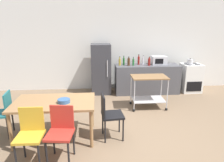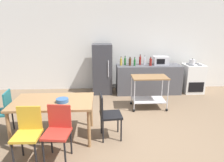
{
  "view_description": "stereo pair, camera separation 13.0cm",
  "coord_description": "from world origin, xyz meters",
  "px_view_note": "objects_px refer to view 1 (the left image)",
  "views": [
    {
      "loc": [
        -0.69,
        -3.56,
        2.15
      ],
      "look_at": [
        -0.32,
        1.2,
        0.8
      ],
      "focal_mm": 32.67,
      "sensor_mm": 36.0,
      "label": 1
    },
    {
      "loc": [
        -0.56,
        -3.57,
        2.15
      ],
      "look_at": [
        -0.32,
        1.2,
        0.8
      ],
      "focal_mm": 32.67,
      "sensor_mm": 36.0,
      "label": 2
    }
  ],
  "objects_px": {
    "chair_mustard": "(30,132)",
    "refrigerator": "(101,69)",
    "kettle": "(190,62)",
    "fruit_bowl": "(64,101)",
    "chair_black": "(109,113)",
    "dining_table": "(54,105)",
    "bottle_wine": "(149,62)",
    "chair_red": "(61,130)",
    "bottle_vinegar": "(133,62)",
    "bottle_sparkling_water": "(129,62)",
    "bottle_soda": "(139,60)",
    "bottle_olive_oil": "(143,61)",
    "bottle_sesame_oil": "(124,61)",
    "chair_teal": "(3,111)",
    "stove_oven": "(190,78)",
    "bottle_hot_sauce": "(120,62)",
    "microwave": "(159,60)",
    "kitchen_cart": "(149,87)"
  },
  "relations": [
    {
      "from": "chair_red",
      "to": "kitchen_cart",
      "type": "bearing_deg",
      "value": 53.19
    },
    {
      "from": "dining_table",
      "to": "chair_teal",
      "type": "height_order",
      "value": "chair_teal"
    },
    {
      "from": "chair_red",
      "to": "bottle_vinegar",
      "type": "bearing_deg",
      "value": 68.76
    },
    {
      "from": "kitchen_cart",
      "to": "microwave",
      "type": "distance_m",
      "value": 1.51
    },
    {
      "from": "chair_teal",
      "to": "kettle",
      "type": "relative_size",
      "value": 3.71
    },
    {
      "from": "chair_black",
      "to": "dining_table",
      "type": "bearing_deg",
      "value": 79.21
    },
    {
      "from": "bottle_sesame_oil",
      "to": "bottle_olive_oil",
      "type": "distance_m",
      "value": 0.62
    },
    {
      "from": "chair_red",
      "to": "fruit_bowl",
      "type": "xyz_separation_m",
      "value": [
        -0.02,
        0.59,
        0.27
      ]
    },
    {
      "from": "bottle_hot_sauce",
      "to": "bottle_sparkling_water",
      "type": "height_order",
      "value": "bottle_hot_sauce"
    },
    {
      "from": "chair_mustard",
      "to": "refrigerator",
      "type": "distance_m",
      "value": 3.55
    },
    {
      "from": "bottle_olive_oil",
      "to": "bottle_sesame_oil",
      "type": "bearing_deg",
      "value": -177.82
    },
    {
      "from": "bottle_hot_sauce",
      "to": "microwave",
      "type": "height_order",
      "value": "bottle_hot_sauce"
    },
    {
      "from": "kettle",
      "to": "fruit_bowl",
      "type": "bearing_deg",
      "value": -144.36
    },
    {
      "from": "bottle_vinegar",
      "to": "fruit_bowl",
      "type": "height_order",
      "value": "bottle_vinegar"
    },
    {
      "from": "refrigerator",
      "to": "bottle_hot_sauce",
      "type": "xyz_separation_m",
      "value": [
        0.58,
        -0.08,
        0.23
      ]
    },
    {
      "from": "bottle_hot_sauce",
      "to": "kettle",
      "type": "height_order",
      "value": "bottle_hot_sauce"
    },
    {
      "from": "bottle_olive_oil",
      "to": "bottle_wine",
      "type": "xyz_separation_m",
      "value": [
        0.15,
        -0.17,
        -0.0
      ]
    },
    {
      "from": "chair_mustard",
      "to": "chair_red",
      "type": "distance_m",
      "value": 0.46
    },
    {
      "from": "bottle_hot_sauce",
      "to": "bottle_sesame_oil",
      "type": "distance_m",
      "value": 0.14
    },
    {
      "from": "chair_red",
      "to": "bottle_soda",
      "type": "bearing_deg",
      "value": 67.14
    },
    {
      "from": "chair_mustard",
      "to": "dining_table",
      "type": "bearing_deg",
      "value": 72.06
    },
    {
      "from": "dining_table",
      "to": "bottle_sparkling_water",
      "type": "relative_size",
      "value": 5.55
    },
    {
      "from": "chair_mustard",
      "to": "bottle_vinegar",
      "type": "bearing_deg",
      "value": 57.09
    },
    {
      "from": "dining_table",
      "to": "refrigerator",
      "type": "relative_size",
      "value": 0.97
    },
    {
      "from": "bottle_hot_sauce",
      "to": "chair_teal",
      "type": "bearing_deg",
      "value": -136.69
    },
    {
      "from": "chair_red",
      "to": "kettle",
      "type": "height_order",
      "value": "kettle"
    },
    {
      "from": "fruit_bowl",
      "to": "kettle",
      "type": "xyz_separation_m",
      "value": [
        3.53,
        2.53,
        0.22
      ]
    },
    {
      "from": "microwave",
      "to": "chair_teal",
      "type": "bearing_deg",
      "value": -147.03
    },
    {
      "from": "refrigerator",
      "to": "bottle_wine",
      "type": "height_order",
      "value": "refrigerator"
    },
    {
      "from": "stove_oven",
      "to": "kitchen_cart",
      "type": "bearing_deg",
      "value": -144.2
    },
    {
      "from": "dining_table",
      "to": "chair_teal",
      "type": "xyz_separation_m",
      "value": [
        -1.02,
        0.15,
        -0.15
      ]
    },
    {
      "from": "stove_oven",
      "to": "kettle",
      "type": "height_order",
      "value": "kettle"
    },
    {
      "from": "stove_oven",
      "to": "bottle_hot_sauce",
      "type": "bearing_deg",
      "value": 179.97
    },
    {
      "from": "refrigerator",
      "to": "fruit_bowl",
      "type": "xyz_separation_m",
      "value": [
        -0.75,
        -2.71,
        0.01
      ]
    },
    {
      "from": "chair_black",
      "to": "bottle_sesame_oil",
      "type": "distance_m",
      "value": 2.81
    },
    {
      "from": "chair_mustard",
      "to": "chair_red",
      "type": "xyz_separation_m",
      "value": [
        0.46,
        0.04,
        0.0
      ]
    },
    {
      "from": "fruit_bowl",
      "to": "bottle_soda",
      "type": "bearing_deg",
      "value": 54.46
    },
    {
      "from": "dining_table",
      "to": "fruit_bowl",
      "type": "height_order",
      "value": "fruit_bowl"
    },
    {
      "from": "bottle_soda",
      "to": "chair_teal",
      "type": "bearing_deg",
      "value": -141.82
    },
    {
      "from": "chair_mustard",
      "to": "bottle_olive_oil",
      "type": "relative_size",
      "value": 3.11
    },
    {
      "from": "bottle_vinegar",
      "to": "microwave",
      "type": "relative_size",
      "value": 0.56
    },
    {
      "from": "chair_black",
      "to": "stove_oven",
      "type": "distance_m",
      "value": 3.87
    },
    {
      "from": "bottle_sesame_oil",
      "to": "bottle_wine",
      "type": "bearing_deg",
      "value": -10.75
    },
    {
      "from": "bottle_soda",
      "to": "bottle_sesame_oil",
      "type": "bearing_deg",
      "value": -175.42
    },
    {
      "from": "kettle",
      "to": "bottle_sparkling_water",
      "type": "bearing_deg",
      "value": 178.47
    },
    {
      "from": "bottle_wine",
      "to": "refrigerator",
      "type": "bearing_deg",
      "value": 172.91
    },
    {
      "from": "kitchen_cart",
      "to": "microwave",
      "type": "bearing_deg",
      "value": 63.89
    },
    {
      "from": "bottle_hot_sauce",
      "to": "fruit_bowl",
      "type": "height_order",
      "value": "bottle_hot_sauce"
    },
    {
      "from": "chair_mustard",
      "to": "bottle_wine",
      "type": "relative_size",
      "value": 3.26
    },
    {
      "from": "bottle_sparkling_water",
      "to": "fruit_bowl",
      "type": "bearing_deg",
      "value": -121.8
    }
  ]
}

